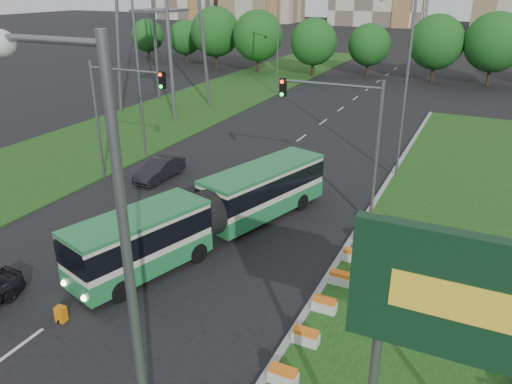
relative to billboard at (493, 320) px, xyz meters
The scene contains 14 objects.
ground 14.97m from the billboard, 153.89° to the left, with size 360.00×360.00×0.00m, color black.
grass_median 15.29m from the billboard, 86.93° to the left, with size 14.00×60.00×0.15m, color #164213.
median_kerb 16.48m from the billboard, 113.88° to the left, with size 0.30×60.00×0.18m, color gray.
left_verge 43.75m from the billboard, 134.29° to the left, with size 12.00×110.00×0.10m, color #164213.
lane_markings 30.77m from the billboard, 120.39° to the left, with size 0.20×100.00×0.01m, color silver, non-canonical shape.
flower_planters 10.48m from the billboard, 129.20° to the left, with size 1.10×18.10×0.60m, color silver, non-canonical shape.
billboard is the anchor object (origin of this frame).
traffic_mast_median 17.68m from the billboard, 115.03° to the left, with size 5.76×0.32×8.00m.
traffic_mast_left 27.16m from the billboard, 146.45° to the left, with size 5.76×0.32×8.00m.
street_lamps 22.11m from the billboard, 133.62° to the left, with size 36.00×60.00×12.00m, color slate, non-canonical shape.
tree_line 61.07m from the billboard, 92.11° to the left, with size 120.00×8.00×9.00m, color #144C17, non-canonical shape.
articulated_bus 17.41m from the billboard, 140.99° to the left, with size 2.49×15.96×2.63m.
car_left_far 27.02m from the billboard, 141.28° to the left, with size 1.49×4.28×1.41m, color black.
shopping_trolley 16.14m from the billboard, behind, with size 0.39×0.41×0.67m.
Camera 1 is at (11.46, -15.73, 12.61)m, focal length 35.00 mm.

